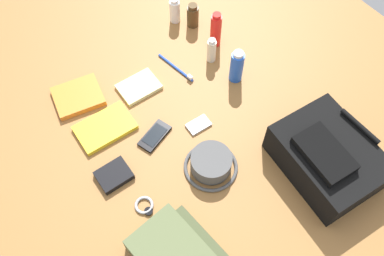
{
  "coord_description": "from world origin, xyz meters",
  "views": [
    {
      "loc": [
        0.59,
        -0.45,
        1.29
      ],
      "look_at": [
        0.0,
        0.0,
        0.04
      ],
      "focal_mm": 38.8,
      "sensor_mm": 36.0,
      "label": 1
    }
  ],
  "objects": [
    {
      "name": "cell_phone",
      "position": [
        -0.07,
        -0.11,
        0.01
      ],
      "size": [
        0.1,
        0.14,
        0.01
      ],
      "color": "black",
      "rests_on": "ground_plane"
    },
    {
      "name": "wristwatch",
      "position": [
        0.12,
        -0.29,
        0.01
      ],
      "size": [
        0.07,
        0.06,
        0.01
      ],
      "color": "#99999E",
      "rests_on": "ground_plane"
    },
    {
      "name": "ground_plane",
      "position": [
        0.0,
        0.0,
        -0.01
      ],
      "size": [
        2.64,
        2.02,
        0.02
      ],
      "primitive_type": "cube",
      "color": "olive",
      "rests_on": "ground"
    },
    {
      "name": "paperback_novel",
      "position": [
        -0.38,
        -0.25,
        0.01
      ],
      "size": [
        0.18,
        0.2,
        0.02
      ],
      "color": "orange",
      "rests_on": "ground_plane"
    },
    {
      "name": "wallet",
      "position": [
        -0.03,
        -0.31,
        0.01
      ],
      "size": [
        0.09,
        0.11,
        0.02
      ],
      "primitive_type": "cube",
      "rotation": [
        0.0,
        0.0,
        -0.03
      ],
      "color": "black",
      "rests_on": "ground_plane"
    },
    {
      "name": "toothbrush",
      "position": [
        -0.27,
        0.13,
        0.01
      ],
      "size": [
        0.19,
        0.04,
        0.02
      ],
      "color": "blue",
      "rests_on": "ground_plane"
    },
    {
      "name": "bucket_hat",
      "position": [
        0.15,
        -0.03,
        0.03
      ],
      "size": [
        0.19,
        0.19,
        0.07
      ],
      "color": "#4D4D4D",
      "rests_on": "ground_plane"
    },
    {
      "name": "sunscreen_spray",
      "position": [
        -0.28,
        0.33,
        0.08
      ],
      "size": [
        0.04,
        0.04,
        0.16
      ],
      "color": "red",
      "rests_on": "ground_plane"
    },
    {
      "name": "deodorant_spray",
      "position": [
        -0.1,
        0.28,
        0.07
      ],
      "size": [
        0.05,
        0.05,
        0.15
      ],
      "color": "blue",
      "rests_on": "ground_plane"
    },
    {
      "name": "notepad",
      "position": [
        -0.28,
        -0.04,
        0.01
      ],
      "size": [
        0.12,
        0.15,
        0.02
      ],
      "primitive_type": "cube",
      "rotation": [
        0.0,
        0.0,
        -0.04
      ],
      "color": "beige",
      "rests_on": "ground_plane"
    },
    {
      "name": "travel_guidebook",
      "position": [
        -0.21,
        -0.24,
        0.01
      ],
      "size": [
        0.14,
        0.21,
        0.02
      ],
      "color": "yellow",
      "rests_on": "ground_plane"
    },
    {
      "name": "toothpaste_tube",
      "position": [
        -0.49,
        0.28,
        0.05
      ],
      "size": [
        0.04,
        0.04,
        0.11
      ],
      "color": "white",
      "rests_on": "ground_plane"
    },
    {
      "name": "backpack",
      "position": [
        0.37,
        0.27,
        0.07
      ],
      "size": [
        0.37,
        0.29,
        0.16
      ],
      "color": "black",
      "rests_on": "ground_plane"
    },
    {
      "name": "toiletry_pouch",
      "position": [
        0.32,
        -0.31,
        0.04
      ],
      "size": [
        0.27,
        0.24,
        0.07
      ],
      "color": "#56603D",
      "rests_on": "ground_plane"
    },
    {
      "name": "media_player",
      "position": [
        -0.01,
        0.04,
        0.01
      ],
      "size": [
        0.06,
        0.09,
        0.01
      ],
      "color": "#B7B7BC",
      "rests_on": "ground_plane"
    },
    {
      "name": "lotion_bottle",
      "position": [
        -0.23,
        0.27,
        0.05
      ],
      "size": [
        0.04,
        0.04,
        0.11
      ],
      "color": "beige",
      "rests_on": "ground_plane"
    },
    {
      "name": "cologne_bottle",
      "position": [
        -0.42,
        0.33,
        0.05
      ],
      "size": [
        0.05,
        0.05,
        0.11
      ],
      "color": "#473319",
      "rests_on": "ground_plane"
    }
  ]
}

